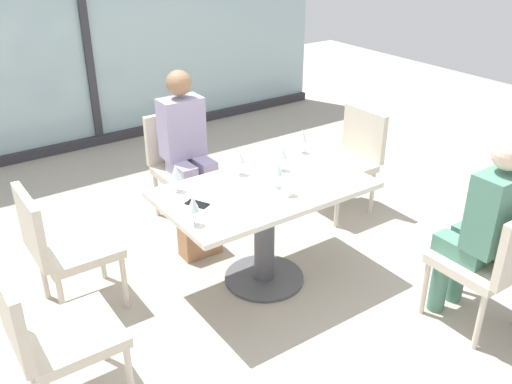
{
  "coord_description": "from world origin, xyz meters",
  "views": [
    {
      "loc": [
        -1.91,
        -2.63,
        2.32
      ],
      "look_at": [
        0.0,
        0.1,
        0.65
      ],
      "focal_mm": 39.01,
      "sensor_mm": 36.0,
      "label": 1
    }
  ],
  "objects_px": {
    "wine_glass_4": "(193,204)",
    "wine_glass_3": "(302,136)",
    "chair_front_right": "(495,259)",
    "wine_glass_1": "(282,153)",
    "person_near_window": "(186,141)",
    "chair_near_window": "(181,160)",
    "person_front_right": "(485,222)",
    "wine_glass_0": "(277,169)",
    "chair_side_end": "(50,330)",
    "chair_far_left": "(61,243)",
    "wine_glass_2": "(176,172)",
    "cell_phone_on_table": "(197,204)",
    "handbag_0": "(200,237)",
    "dining_table_main": "(265,212)",
    "wine_glass_5": "(240,157)",
    "chair_far_right": "(350,155)",
    "coffee_cup": "(288,189)"
  },
  "relations": [
    {
      "from": "chair_near_window",
      "to": "handbag_0",
      "type": "distance_m",
      "value": 0.76
    },
    {
      "from": "person_near_window",
      "to": "wine_glass_0",
      "type": "distance_m",
      "value": 1.14
    },
    {
      "from": "chair_far_left",
      "to": "wine_glass_4",
      "type": "distance_m",
      "value": 0.95
    },
    {
      "from": "wine_glass_1",
      "to": "chair_front_right",
      "type": "bearing_deg",
      "value": -66.51
    },
    {
      "from": "cell_phone_on_table",
      "to": "dining_table_main",
      "type": "bearing_deg",
      "value": -30.79
    },
    {
      "from": "person_near_window",
      "to": "wine_glass_3",
      "type": "distance_m",
      "value": 0.96
    },
    {
      "from": "dining_table_main",
      "to": "handbag_0",
      "type": "bearing_deg",
      "value": 110.13
    },
    {
      "from": "chair_side_end",
      "to": "handbag_0",
      "type": "xyz_separation_m",
      "value": [
        1.32,
        0.86,
        -0.36
      ]
    },
    {
      "from": "wine_glass_1",
      "to": "handbag_0",
      "type": "height_order",
      "value": "wine_glass_1"
    },
    {
      "from": "wine_glass_4",
      "to": "wine_glass_3",
      "type": "bearing_deg",
      "value": 22.19
    },
    {
      "from": "chair_side_end",
      "to": "person_front_right",
      "type": "bearing_deg",
      "value": -18.09
    },
    {
      "from": "chair_near_window",
      "to": "wine_glass_3",
      "type": "xyz_separation_m",
      "value": [
        0.56,
        -0.87,
        0.37
      ]
    },
    {
      "from": "wine_glass_2",
      "to": "cell_phone_on_table",
      "type": "distance_m",
      "value": 0.27
    },
    {
      "from": "person_near_window",
      "to": "wine_glass_2",
      "type": "xyz_separation_m",
      "value": [
        -0.5,
        -0.8,
        0.16
      ]
    },
    {
      "from": "cell_phone_on_table",
      "to": "handbag_0",
      "type": "bearing_deg",
      "value": 34.51
    },
    {
      "from": "chair_side_end",
      "to": "chair_far_right",
      "type": "xyz_separation_m",
      "value": [
        2.74,
        0.77,
        0.0
      ]
    },
    {
      "from": "chair_near_window",
      "to": "chair_front_right",
      "type": "distance_m",
      "value": 2.5
    },
    {
      "from": "dining_table_main",
      "to": "chair_far_left",
      "type": "distance_m",
      "value": 1.31
    },
    {
      "from": "chair_side_end",
      "to": "wine_glass_5",
      "type": "height_order",
      "value": "wine_glass_5"
    },
    {
      "from": "person_front_right",
      "to": "chair_side_end",
      "type": "bearing_deg",
      "value": 161.91
    },
    {
      "from": "dining_table_main",
      "to": "person_front_right",
      "type": "bearing_deg",
      "value": -52.58
    },
    {
      "from": "wine_glass_0",
      "to": "cell_phone_on_table",
      "type": "distance_m",
      "value": 0.56
    },
    {
      "from": "chair_far_right",
      "to": "wine_glass_2",
      "type": "xyz_separation_m",
      "value": [
        -1.72,
        -0.19,
        0.37
      ]
    },
    {
      "from": "chair_side_end",
      "to": "chair_front_right",
      "type": "bearing_deg",
      "value": -20.47
    },
    {
      "from": "person_near_window",
      "to": "person_front_right",
      "type": "distance_m",
      "value": 2.3
    },
    {
      "from": "cell_phone_on_table",
      "to": "chair_near_window",
      "type": "bearing_deg",
      "value": 40.52
    },
    {
      "from": "wine_glass_3",
      "to": "wine_glass_5",
      "type": "relative_size",
      "value": 1.0
    },
    {
      "from": "dining_table_main",
      "to": "chair_front_right",
      "type": "relative_size",
      "value": 1.58
    },
    {
      "from": "chair_far_left",
      "to": "wine_glass_5",
      "type": "bearing_deg",
      "value": -10.26
    },
    {
      "from": "chair_side_end",
      "to": "wine_glass_4",
      "type": "xyz_separation_m",
      "value": [
        0.9,
        0.14,
        0.37
      ]
    },
    {
      "from": "wine_glass_5",
      "to": "wine_glass_2",
      "type": "bearing_deg",
      "value": 177.29
    },
    {
      "from": "cell_phone_on_table",
      "to": "wine_glass_5",
      "type": "bearing_deg",
      "value": -1.34
    },
    {
      "from": "chair_side_end",
      "to": "person_near_window",
      "type": "distance_m",
      "value": 2.06
    },
    {
      "from": "wine_glass_0",
      "to": "wine_glass_4",
      "type": "relative_size",
      "value": 1.0
    },
    {
      "from": "chair_front_right",
      "to": "wine_glass_3",
      "type": "distance_m",
      "value": 1.56
    },
    {
      "from": "chair_side_end",
      "to": "chair_far_left",
      "type": "distance_m",
      "value": 0.83
    },
    {
      "from": "cell_phone_on_table",
      "to": "chair_front_right",
      "type": "bearing_deg",
      "value": -69.63
    },
    {
      "from": "wine_glass_1",
      "to": "wine_glass_4",
      "type": "bearing_deg",
      "value": -160.15
    },
    {
      "from": "wine_glass_0",
      "to": "wine_glass_1",
      "type": "xyz_separation_m",
      "value": [
        0.19,
        0.19,
        0.0
      ]
    },
    {
      "from": "wine_glass_1",
      "to": "wine_glass_5",
      "type": "bearing_deg",
      "value": 158.69
    },
    {
      "from": "wine_glass_5",
      "to": "wine_glass_1",
      "type": "bearing_deg",
      "value": -21.31
    },
    {
      "from": "chair_far_left",
      "to": "wine_glass_4",
      "type": "bearing_deg",
      "value": -46.6
    },
    {
      "from": "wine_glass_4",
      "to": "handbag_0",
      "type": "xyz_separation_m",
      "value": [
        0.42,
        0.72,
        -0.72
      ]
    },
    {
      "from": "chair_front_right",
      "to": "wine_glass_1",
      "type": "distance_m",
      "value": 1.49
    },
    {
      "from": "coffee_cup",
      "to": "dining_table_main",
      "type": "bearing_deg",
      "value": 105.39
    },
    {
      "from": "dining_table_main",
      "to": "wine_glass_0",
      "type": "distance_m",
      "value": 0.33
    },
    {
      "from": "person_front_right",
      "to": "wine_glass_0",
      "type": "distance_m",
      "value": 1.29
    },
    {
      "from": "chair_far_left",
      "to": "dining_table_main",
      "type": "bearing_deg",
      "value": -20.86
    },
    {
      "from": "person_front_right",
      "to": "wine_glass_3",
      "type": "height_order",
      "value": "person_front_right"
    },
    {
      "from": "wine_glass_3",
      "to": "person_near_window",
      "type": "bearing_deg",
      "value": 126.51
    }
  ]
}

